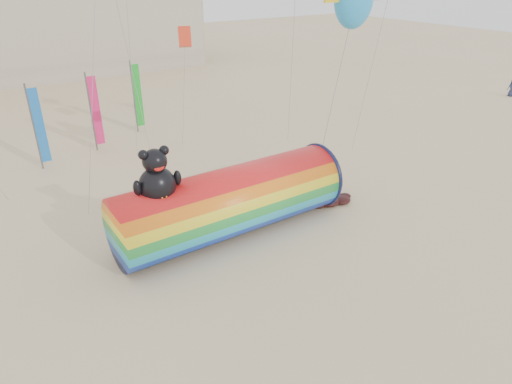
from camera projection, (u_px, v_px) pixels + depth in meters
ground at (266, 259)px, 19.30m from camera, size 160.00×160.00×0.00m
windsock_assembly at (231, 200)px, 20.56m from camera, size 10.76×3.28×4.96m
kite_handler at (318, 180)px, 24.40m from camera, size 0.73×0.72×1.70m
fabric_bundle at (331, 201)px, 23.67m from camera, size 2.62×1.35×0.41m
festival_banners at (93, 110)px, 29.80m from camera, size 8.01×3.50×5.20m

